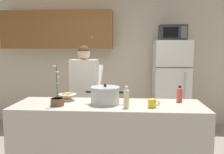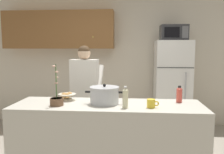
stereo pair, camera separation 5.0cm
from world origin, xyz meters
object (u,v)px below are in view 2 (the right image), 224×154
(person_near_pot, at_px, (85,86))
(potted_orchid, at_px, (57,100))
(microwave, at_px, (174,33))
(refrigerator, at_px, (172,86))
(coffee_mug, at_px, (151,103))
(bottle_near_edge, at_px, (179,94))
(bottle_mid_counter, at_px, (125,98))
(bread_bowl, at_px, (67,96))
(cooking_pot, at_px, (104,95))

(person_near_pot, xyz_separation_m, potted_orchid, (-0.13, -0.95, -0.01))
(microwave, height_order, person_near_pot, microwave)
(refrigerator, distance_m, coffee_mug, 2.06)
(bottle_near_edge, relative_size, bottle_mid_counter, 0.84)
(person_near_pot, relative_size, bread_bowl, 7.21)
(potted_orchid, bearing_deg, microwave, 50.73)
(coffee_mug, bearing_deg, refrigerator, 74.88)
(person_near_pot, relative_size, cooking_pot, 3.55)
(microwave, bearing_deg, person_near_pot, -145.59)
(bread_bowl, distance_m, potted_orchid, 0.28)
(cooking_pot, bearing_deg, coffee_mug, -15.38)
(refrigerator, height_order, bottle_mid_counter, refrigerator)
(bottle_mid_counter, bearing_deg, cooking_pot, 143.66)
(refrigerator, relative_size, bread_bowl, 7.65)
(microwave, xyz_separation_m, person_near_pot, (-1.46, -1.00, -0.85))
(cooking_pot, distance_m, bottle_mid_counter, 0.31)
(cooking_pot, bearing_deg, potted_orchid, -166.04)
(bottle_near_edge, height_order, potted_orchid, potted_orchid)
(coffee_mug, distance_m, bread_bowl, 1.06)
(cooking_pot, height_order, bread_bowl, cooking_pot)
(person_near_pot, height_order, bread_bowl, person_near_pot)
(coffee_mug, distance_m, potted_orchid, 1.06)
(refrigerator, relative_size, coffee_mug, 12.99)
(refrigerator, height_order, person_near_pot, refrigerator)
(cooking_pot, height_order, potted_orchid, potted_orchid)
(cooking_pot, bearing_deg, microwave, 59.62)
(refrigerator, height_order, potted_orchid, refrigerator)
(person_near_pot, distance_m, bottle_mid_counter, 1.19)
(cooking_pot, height_order, coffee_mug, cooking_pot)
(microwave, bearing_deg, bread_bowl, -132.92)
(refrigerator, relative_size, cooking_pot, 3.77)
(bottle_near_edge, bearing_deg, person_near_pot, 152.58)
(bread_bowl, bearing_deg, refrigerator, 47.46)
(cooking_pot, xyz_separation_m, bread_bowl, (-0.49, 0.15, -0.05))
(microwave, xyz_separation_m, coffee_mug, (-0.54, -1.96, -0.87))
(microwave, xyz_separation_m, potted_orchid, (-1.59, -1.95, -0.86))
(refrigerator, bearing_deg, cooking_pot, -120.09)
(cooking_pot, xyz_separation_m, bottle_mid_counter, (0.25, -0.18, 0.02))
(cooking_pot, distance_m, bottle_near_edge, 0.90)
(person_near_pot, relative_size, potted_orchid, 3.44)
(refrigerator, relative_size, person_near_pot, 1.06)
(bread_bowl, bearing_deg, potted_orchid, -98.56)
(person_near_pot, bearing_deg, bottle_near_edge, -27.42)
(microwave, distance_m, potted_orchid, 2.66)
(bottle_mid_counter, distance_m, potted_orchid, 0.78)
(coffee_mug, distance_m, bottle_near_edge, 0.47)
(microwave, distance_m, coffee_mug, 2.21)
(microwave, distance_m, bottle_mid_counter, 2.31)
(bread_bowl, xyz_separation_m, potted_orchid, (-0.04, -0.28, 0.01))
(refrigerator, xyz_separation_m, bread_bowl, (-1.55, -1.69, 0.12))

